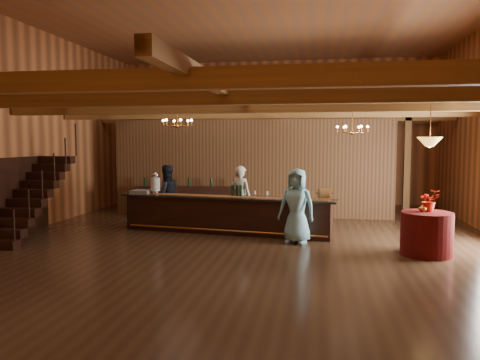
% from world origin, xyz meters
% --- Properties ---
extents(floor, '(14.00, 14.00, 0.00)m').
position_xyz_m(floor, '(0.00, 0.00, 0.00)').
color(floor, '#412D1B').
rests_on(floor, ground).
extents(ceiling, '(14.00, 14.00, 0.00)m').
position_xyz_m(ceiling, '(0.00, 0.00, 5.50)').
color(ceiling, '#9D5D33').
rests_on(ceiling, wall_back).
extents(wall_back, '(12.00, 0.10, 5.50)m').
position_xyz_m(wall_back, '(0.00, 7.00, 2.75)').
color(wall_back, '#C0703C').
rests_on(wall_back, floor).
extents(wall_front, '(12.00, 0.10, 5.50)m').
position_xyz_m(wall_front, '(0.00, -7.00, 2.75)').
color(wall_front, '#C0703C').
rests_on(wall_front, floor).
extents(wall_left, '(0.10, 14.00, 5.50)m').
position_xyz_m(wall_left, '(-6.00, 0.00, 2.75)').
color(wall_left, '#C0703C').
rests_on(wall_left, floor).
extents(beam_grid, '(11.90, 13.90, 0.39)m').
position_xyz_m(beam_grid, '(0.00, 0.51, 3.24)').
color(beam_grid, '#A16F2F').
rests_on(beam_grid, wall_left).
extents(support_posts, '(9.20, 10.20, 3.20)m').
position_xyz_m(support_posts, '(0.00, -0.50, 1.60)').
color(support_posts, '#A16F2F').
rests_on(support_posts, floor).
extents(partition_wall, '(9.00, 0.18, 3.10)m').
position_xyz_m(partition_wall, '(-0.50, 3.50, 1.55)').
color(partition_wall, brown).
rests_on(partition_wall, floor).
extents(staircase, '(1.00, 2.80, 2.00)m').
position_xyz_m(staircase, '(-5.45, -0.74, 1.00)').
color(staircase, black).
rests_on(staircase, floor).
extents(backroom_boxes, '(4.10, 0.60, 1.10)m').
position_xyz_m(backroom_boxes, '(-0.29, 5.50, 0.53)').
color(backroom_boxes, black).
rests_on(backroom_boxes, floor).
extents(tasting_bar, '(5.84, 1.51, 0.98)m').
position_xyz_m(tasting_bar, '(-0.72, 0.61, 0.49)').
color(tasting_bar, black).
rests_on(tasting_bar, floor).
extents(beverage_dispenser, '(0.26, 0.26, 0.60)m').
position_xyz_m(beverage_dispenser, '(-2.75, 0.93, 1.25)').
color(beverage_dispenser, silver).
rests_on(beverage_dispenser, tasting_bar).
extents(glass_rack_tray, '(0.50, 0.50, 0.10)m').
position_xyz_m(glass_rack_tray, '(-3.14, 0.89, 1.02)').
color(glass_rack_tray, gray).
rests_on(glass_rack_tray, tasting_bar).
extents(raffle_drum, '(0.34, 0.24, 0.30)m').
position_xyz_m(raffle_drum, '(1.83, 0.21, 1.14)').
color(raffle_drum, olive).
rests_on(raffle_drum, tasting_bar).
extents(bar_bottle_0, '(0.07, 0.07, 0.30)m').
position_xyz_m(bar_bottle_0, '(-0.54, 0.69, 1.12)').
color(bar_bottle_0, black).
rests_on(bar_bottle_0, tasting_bar).
extents(bar_bottle_1, '(0.07, 0.07, 0.30)m').
position_xyz_m(bar_bottle_1, '(-0.42, 0.68, 1.12)').
color(bar_bottle_1, black).
rests_on(bar_bottle_1, tasting_bar).
extents(bar_bottle_2, '(0.07, 0.07, 0.30)m').
position_xyz_m(bar_bottle_2, '(-0.32, 0.66, 1.12)').
color(bar_bottle_2, black).
rests_on(bar_bottle_2, tasting_bar).
extents(backbar_shelf, '(3.40, 1.04, 0.95)m').
position_xyz_m(backbar_shelf, '(-2.43, 3.16, 0.47)').
color(backbar_shelf, black).
rests_on(backbar_shelf, floor).
extents(round_table, '(1.06, 1.06, 0.92)m').
position_xyz_m(round_table, '(3.96, -1.03, 0.46)').
color(round_table, '#5E0D06').
rests_on(round_table, floor).
extents(chandelier_left, '(0.80, 0.80, 0.46)m').
position_xyz_m(chandelier_left, '(-1.98, 0.56, 2.90)').
color(chandelier_left, '#CA7D33').
rests_on(chandelier_left, beam_grid).
extents(chandelier_right, '(0.80, 0.80, 0.63)m').
position_xyz_m(chandelier_right, '(2.53, 1.10, 2.73)').
color(chandelier_right, '#CA7D33').
rests_on(chandelier_right, beam_grid).
extents(pendant_lamp, '(0.52, 0.52, 0.90)m').
position_xyz_m(pendant_lamp, '(3.96, -1.03, 2.40)').
color(pendant_lamp, '#CA7D33').
rests_on(pendant_lamp, beam_grid).
extents(bartender, '(0.75, 0.64, 1.73)m').
position_xyz_m(bartender, '(-0.44, 1.42, 0.87)').
color(bartender, silver).
rests_on(bartender, floor).
extents(staff_second, '(1.08, 1.04, 1.75)m').
position_xyz_m(staff_second, '(-2.55, 1.25, 0.87)').
color(staff_second, black).
rests_on(staff_second, floor).
extents(guest, '(0.98, 0.77, 1.77)m').
position_xyz_m(guest, '(1.18, -0.29, 0.89)').
color(guest, '#7FC4D7').
rests_on(guest, floor).
extents(floor_plant, '(0.89, 0.81, 1.32)m').
position_xyz_m(floor_plant, '(1.87, 3.73, 0.66)').
color(floor_plant, '#235320').
rests_on(floor_plant, floor).
extents(table_flowers, '(0.51, 0.47, 0.48)m').
position_xyz_m(table_flowers, '(4.01, -0.91, 1.16)').
color(table_flowers, red).
rests_on(table_flowers, round_table).
extents(table_vase, '(0.17, 0.17, 0.28)m').
position_xyz_m(table_vase, '(3.87, -0.99, 1.06)').
color(table_vase, '#CA7D33').
rests_on(table_vase, round_table).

